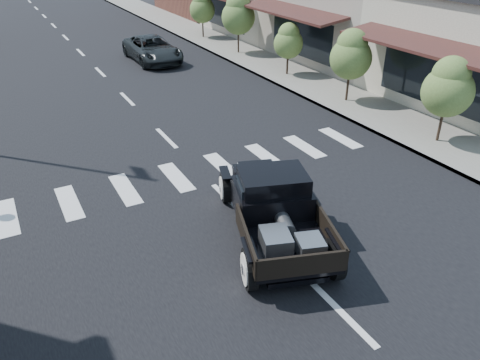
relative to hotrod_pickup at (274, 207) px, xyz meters
name	(u,v)px	position (x,y,z in m)	size (l,w,h in m)	color
ground	(265,237)	(-0.20, 0.04, -0.86)	(120.00, 120.00, 0.00)	black
road	(110,82)	(-0.20, 15.04, -0.85)	(14.00, 80.00, 0.02)	black
road_markings	(141,113)	(-0.20, 10.04, -0.86)	(12.00, 60.00, 0.06)	silver
sidewalk_right	(258,60)	(8.30, 15.04, -0.78)	(3.00, 80.00, 0.15)	gray
storefront_mid	(373,17)	(14.80, 13.04, 1.39)	(10.00, 9.00, 4.50)	#A49789
small_tree_a	(445,101)	(8.10, 2.03, 0.72)	(1.72, 1.72, 2.86)	#546F33
small_tree_b	(350,67)	(8.10, 7.00, 0.75)	(1.75, 1.75, 2.92)	#546F33
small_tree_c	(288,50)	(8.10, 11.69, 0.52)	(1.47, 1.47, 2.45)	#546F33
small_tree_d	(238,24)	(8.10, 17.00, 0.92)	(1.95, 1.95, 3.25)	#546F33
small_tree_e	(202,15)	(8.10, 22.14, 0.70)	(1.69, 1.69, 2.82)	#546F33
hotrod_pickup	(274,207)	(0.00, 0.00, 0.00)	(2.31, 4.94, 1.71)	black
second_car	(152,49)	(3.04, 17.89, -0.17)	(2.28, 4.95, 1.37)	black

